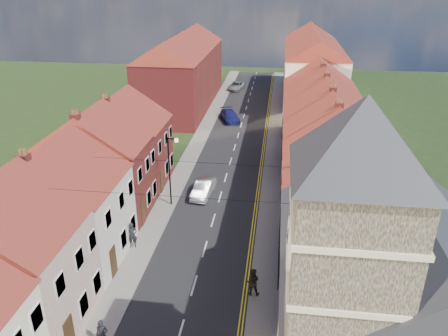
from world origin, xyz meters
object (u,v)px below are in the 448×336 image
(church, at_px, (382,296))
(pedestrian_left_b, at_px, (132,235))
(car_far, at_px, (230,116))
(car_distant, at_px, (236,86))
(car_mid, at_px, (203,188))
(pedestrian_right, at_px, (253,282))
(lamppost, at_px, (170,167))
(pedestrian_left, at_px, (102,335))

(church, height_order, pedestrian_left_b, church)
(car_far, distance_m, car_distant, 17.15)
(car_mid, xyz_separation_m, pedestrian_right, (5.20, -12.58, 0.36))
(pedestrian_right, bearing_deg, car_distant, -81.45)
(lamppost, relative_size, pedestrian_left_b, 3.11)
(car_far, xyz_separation_m, pedestrian_left, (-2.05, -39.10, 0.30))
(car_far, bearing_deg, church, -94.49)
(pedestrian_right, bearing_deg, car_mid, -66.03)
(church, distance_m, lamppost, 21.38)
(pedestrian_left, bearing_deg, pedestrian_right, 27.42)
(pedestrian_left, distance_m, pedestrian_left_b, 9.20)
(car_mid, height_order, car_distant, car_mid)
(car_far, xyz_separation_m, pedestrian_left_b, (-3.45, -30.01, 0.40))
(church, distance_m, pedestrian_left_b, 18.31)
(church, relative_size, pedestrian_left, 8.74)
(pedestrian_left_b, bearing_deg, pedestrian_right, -43.01)
(pedestrian_right, distance_m, pedestrian_left_b, 9.63)
(car_distant, xyz_separation_m, pedestrian_left_b, (-2.50, -47.13, 0.43))
(car_far, relative_size, pedestrian_left, 2.73)
(church, relative_size, lamppost, 2.53)
(lamppost, bearing_deg, pedestrian_right, -54.20)
(car_mid, bearing_deg, car_distant, 97.45)
(pedestrian_right, bearing_deg, pedestrian_left_b, -22.39)
(car_mid, xyz_separation_m, car_distant, (-1.10, 38.45, -0.01))
(pedestrian_left_b, bearing_deg, car_distant, 67.86)
(church, xyz_separation_m, car_mid, (-10.86, 18.84, -5.21))
(car_mid, relative_size, pedestrian_left_b, 2.09)
(car_distant, xyz_separation_m, pedestrian_right, (6.30, -51.03, 0.37))
(car_mid, relative_size, car_distant, 0.86)
(church, distance_m, pedestrian_left, 13.99)
(church, distance_m, car_distant, 58.76)
(church, bearing_deg, car_mid, 119.96)
(lamppost, xyz_separation_m, pedestrian_right, (7.51, -10.42, -2.52))
(car_mid, xyz_separation_m, pedestrian_left_b, (-3.60, -8.68, 0.42))
(church, bearing_deg, pedestrian_right, 132.12)
(car_mid, distance_m, pedestrian_right, 13.62)
(church, bearing_deg, pedestrian_left, 175.32)
(car_distant, relative_size, pedestrian_left, 2.69)
(church, distance_m, pedestrian_right, 9.74)
(pedestrian_left_b, bearing_deg, pedestrian_left, -100.35)
(church, height_order, pedestrian_right, church)
(car_mid, height_order, car_far, car_far)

